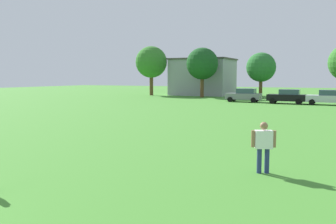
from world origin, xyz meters
TOP-DOWN VIEW (x-y plane):
  - ground_plane at (0.00, 30.00)m, footprint 160.00×160.00m
  - adult_bystander at (6.87, 9.19)m, footprint 0.75×0.50m
  - parked_car_gray_0 at (-2.23, 43.08)m, footprint 4.30×2.02m
  - parked_car_black_1 at (3.08, 42.23)m, footprint 4.30×2.02m
  - parked_car_silver_2 at (7.44, 42.15)m, footprint 4.30×2.02m
  - tree_far_left at (-20.62, 52.69)m, footprint 5.33×5.33m
  - tree_left at (-10.60, 50.44)m, footprint 4.86×4.86m
  - tree_center at (-2.06, 52.15)m, footprint 4.30×4.30m
  - house_left at (-13.07, 57.53)m, footprint 10.02×8.63m

SIDE VIEW (x-z plane):
  - ground_plane at x=0.00m, z-range 0.00..0.00m
  - parked_car_gray_0 at x=-2.23m, z-range 0.02..1.70m
  - parked_car_black_1 at x=3.08m, z-range 0.02..1.70m
  - parked_car_silver_2 at x=7.44m, z-range 0.02..1.70m
  - adult_bystander at x=6.87m, z-range 0.16..1.85m
  - house_left at x=-13.07m, z-range 0.01..6.28m
  - tree_center at x=-2.06m, z-range 1.17..7.88m
  - tree_left at x=-10.60m, z-range 1.33..8.90m
  - tree_far_left at x=-20.62m, z-range 1.45..9.76m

